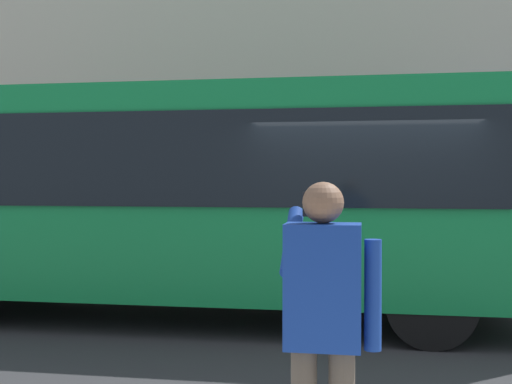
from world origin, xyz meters
TOP-DOWN VIEW (x-y plane):
  - ground_plane at (0.00, 0.00)m, footprint 60.00×60.00m
  - red_bus at (2.30, -0.54)m, footprint 9.05×2.54m
  - pedestrian_photographer at (0.22, 4.41)m, footprint 0.53×0.52m

SIDE VIEW (x-z plane):
  - ground_plane at x=0.00m, z-range 0.00..0.00m
  - pedestrian_photographer at x=0.22m, z-range 0.29..1.99m
  - red_bus at x=2.30m, z-range 0.14..3.22m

